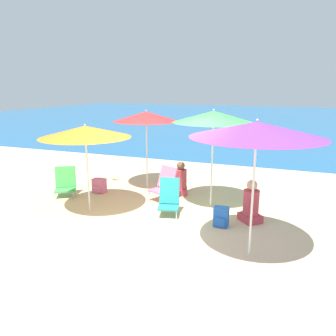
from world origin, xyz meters
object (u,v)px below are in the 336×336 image
at_px(person_seated_near, 181,181).
at_px(person_seated_far, 251,205).
at_px(beach_chair_teal, 169,198).
at_px(beach_umbrella_green, 213,117).
at_px(seagull, 114,176).
at_px(beach_umbrella_purple, 257,130).
at_px(beach_umbrella_orange, 85,132).
at_px(beach_umbrella_red, 146,116).
at_px(backpack_pink, 99,186).
at_px(beach_chair_green, 65,182).
at_px(backpack_blue, 221,217).
at_px(beach_chair_pink, 164,184).

distance_m(person_seated_near, person_seated_far, 2.29).
relative_size(beach_chair_teal, person_seated_far, 0.89).
bearing_deg(beach_chair_teal, beach_umbrella_green, 33.37).
height_order(person_seated_far, seagull, person_seated_far).
distance_m(beach_umbrella_purple, person_seated_far, 2.27).
bearing_deg(beach_umbrella_orange, beach_umbrella_red, 77.04).
distance_m(beach_umbrella_green, beach_umbrella_purple, 2.36).
bearing_deg(beach_umbrella_purple, backpack_pink, 154.53).
xyz_separation_m(beach_chair_green, seagull, (0.47, 1.68, -0.21)).
xyz_separation_m(person_seated_near, backpack_blue, (1.43, -1.67, -0.16)).
distance_m(beach_umbrella_green, person_seated_far, 2.09).
distance_m(person_seated_far, backpack_blue, 0.72).
xyz_separation_m(backpack_pink, seagull, (-0.22, 1.17, -0.05)).
distance_m(beach_chair_pink, backpack_blue, 2.00).
height_order(beach_chair_green, backpack_blue, beach_chair_green).
bearing_deg(beach_chair_teal, backpack_pink, 145.97).
distance_m(beach_chair_teal, person_seated_near, 1.45).
bearing_deg(beach_chair_pink, backpack_pink, -155.80).
relative_size(beach_umbrella_green, beach_umbrella_orange, 1.15).
distance_m(beach_umbrella_purple, beach_chair_green, 5.41).
distance_m(beach_umbrella_red, backpack_blue, 3.63).
bearing_deg(beach_chair_green, person_seated_far, -31.44).
bearing_deg(person_seated_near, beach_umbrella_green, -50.02).
xyz_separation_m(beach_umbrella_purple, backpack_blue, (-0.69, 0.98, -1.91)).
distance_m(beach_umbrella_green, backpack_pink, 3.60).
height_order(beach_umbrella_red, backpack_blue, beach_umbrella_red).
distance_m(beach_umbrella_red, beach_chair_green, 2.74).
height_order(beach_chair_teal, backpack_blue, beach_chair_teal).
distance_m(beach_umbrella_red, person_seated_near, 1.96).
bearing_deg(beach_umbrella_orange, beach_chair_teal, 13.71).
distance_m(beach_chair_green, seagull, 1.75).
bearing_deg(beach_chair_pink, beach_umbrella_orange, -113.77).
bearing_deg(backpack_pink, beach_umbrella_red, 41.48).
xyz_separation_m(beach_chair_pink, seagull, (-2.07, 1.11, -0.29)).
bearing_deg(backpack_blue, person_seated_far, 42.34).
bearing_deg(person_seated_near, backpack_blue, -67.57).
height_order(beach_chair_green, person_seated_far, person_seated_far).
relative_size(beach_chair_teal, backpack_pink, 2.12).
relative_size(beach_umbrella_green, beach_umbrella_purple, 1.00).
bearing_deg(beach_chair_green, beach_chair_teal, -36.22).
height_order(beach_umbrella_green, backpack_blue, beach_umbrella_green).
relative_size(backpack_blue, seagull, 1.53).
xyz_separation_m(beach_chair_pink, backpack_blue, (1.66, -1.09, -0.22)).
height_order(beach_chair_pink, person_seated_far, person_seated_far).
xyz_separation_m(person_seated_near, backpack_pink, (-2.09, -0.65, -0.18)).
bearing_deg(beach_umbrella_green, beach_umbrella_red, 157.59).
height_order(beach_chair_pink, backpack_blue, beach_chair_pink).
relative_size(beach_umbrella_orange, beach_chair_teal, 2.47).
distance_m(beach_umbrella_green, seagull, 3.97).
relative_size(beach_umbrella_orange, person_seated_far, 2.20).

